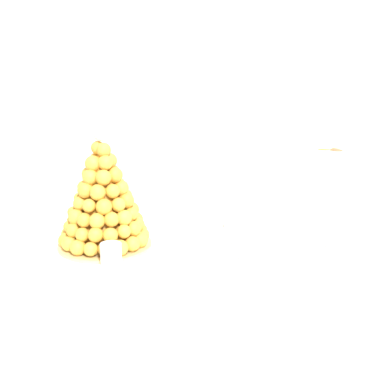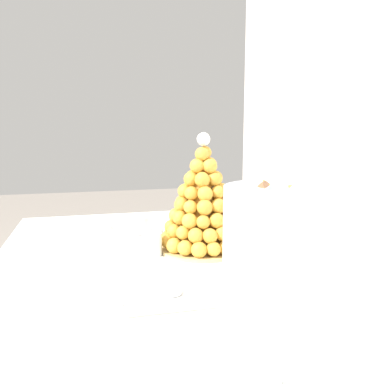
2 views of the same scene
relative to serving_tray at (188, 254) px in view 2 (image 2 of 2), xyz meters
name	(u,v)px [view 2 (image 2 of 2)]	position (x,y,z in m)	size (l,w,h in m)	color
buffet_table	(189,346)	(0.23, -0.05, -0.11)	(1.57, 0.85, 0.75)	brown
serving_tray	(188,254)	(0.00, 0.00, 0.00)	(0.60, 0.38, 0.02)	white
croquembouche	(203,204)	(-0.03, 0.05, 0.12)	(0.24, 0.24, 0.30)	tan
dessert_cup_left	(142,225)	(-0.23, -0.09, 0.03)	(0.06, 0.06, 0.05)	silver
dessert_cup_mid_left	(152,245)	(-0.01, -0.09, 0.03)	(0.05, 0.05, 0.06)	silver
dessert_cup_centre	(170,280)	(0.23, -0.09, 0.03)	(0.05, 0.05, 0.05)	silver
creme_brulee_ramekin	(176,226)	(-0.22, 0.02, 0.02)	(0.09, 0.09, 0.03)	white
macaron_goblet	(280,267)	(0.53, -0.01, 0.16)	(0.14, 0.14, 0.27)	white
wine_glass	(210,206)	(-0.09, 0.09, 0.10)	(0.08, 0.08, 0.15)	silver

